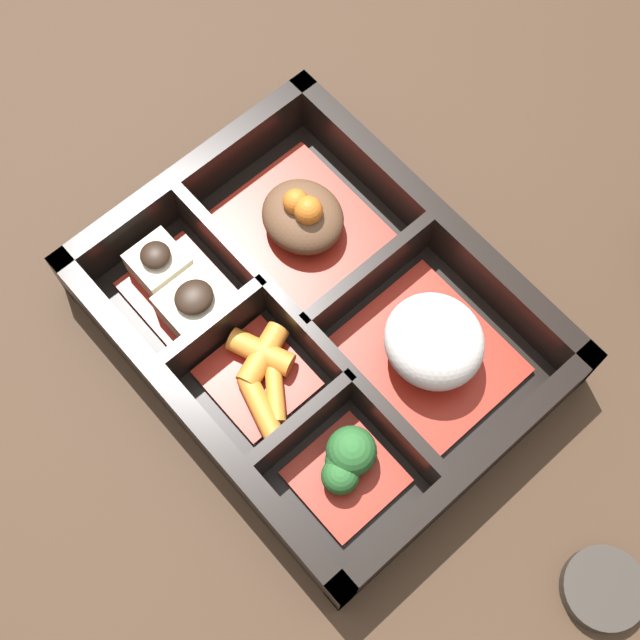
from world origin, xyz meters
The scene contains 9 objects.
ground_plane centered at (0.00, 0.00, 0.00)m, with size 3.00×3.00×0.00m, color #382619.
bento_base centered at (0.00, 0.00, 0.01)m, with size 0.28×0.22×0.01m.
bento_rim centered at (0.00, 0.00, 0.02)m, with size 0.28×0.22×0.05m.
bowl_stew centered at (-0.06, 0.04, 0.03)m, with size 0.11×0.09×0.05m.
bowl_rice centered at (0.06, 0.04, 0.03)m, with size 0.11×0.09×0.06m.
bowl_tofu centered at (-0.08, -0.05, 0.02)m, with size 0.08×0.06×0.04m.
bowl_carrots centered at (0.00, -0.05, 0.02)m, with size 0.07×0.06×0.02m.
bowl_greens centered at (0.08, -0.05, 0.03)m, with size 0.06×0.06×0.04m.
sauce_dish centered at (0.24, 0.02, 0.01)m, with size 0.05×0.05×0.01m.
Camera 1 is at (0.16, -0.14, 0.56)m, focal length 50.00 mm.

